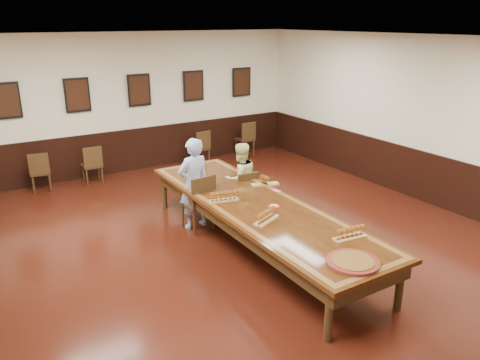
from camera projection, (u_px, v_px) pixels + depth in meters
floor at (256, 248)px, 7.47m from camera, size 8.00×10.00×0.02m
ceiling at (259, 38)px, 6.42m from camera, size 8.00×10.00×0.02m
wall_back at (139, 103)px, 10.97m from camera, size 8.00×0.02×3.20m
wall_right at (432, 122)px, 8.94m from camera, size 0.02×10.00×3.20m
chair_man at (198, 202)px, 7.99m from camera, size 0.51×0.55×1.00m
chair_woman at (243, 193)px, 8.58m from camera, size 0.42×0.45×0.87m
spare_chair_a at (40, 171)px, 9.85m from camera, size 0.47×0.50×0.85m
spare_chair_b at (92, 164)px, 10.30m from camera, size 0.41×0.45×0.86m
spare_chair_c at (200, 147)px, 11.68m from camera, size 0.43×0.47×0.86m
spare_chair_d at (245, 138)px, 12.46m from camera, size 0.43×0.47×0.90m
person_man at (194, 184)px, 7.98m from camera, size 0.62×0.44×1.60m
person_woman at (240, 179)px, 8.57m from camera, size 0.69×0.54×1.36m
pink_phone at (276, 191)px, 7.78m from camera, size 0.11×0.15×0.01m
wainscoting at (257, 219)px, 7.30m from camera, size 8.00×10.00×1.00m
conference_table at (257, 213)px, 7.27m from camera, size 1.40×5.00×0.76m
posters at (139, 90)px, 10.81m from camera, size 6.14×0.04×0.74m
flight_a at (224, 197)px, 7.30m from camera, size 0.49×0.24×0.18m
flight_b at (265, 181)px, 8.02m from camera, size 0.50×0.28×0.18m
flight_c at (266, 216)px, 6.58m from camera, size 0.50×0.33×0.18m
flight_d at (350, 233)px, 6.06m from camera, size 0.48×0.19×0.18m
red_plate_grp at (274, 206)px, 7.11m from camera, size 0.20×0.20×0.03m
carved_platter at (353, 262)px, 5.46m from camera, size 0.73×0.73×0.05m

